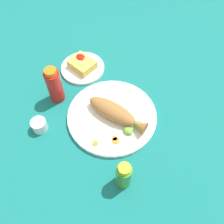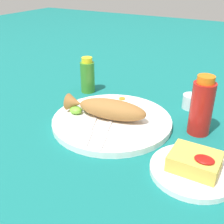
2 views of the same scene
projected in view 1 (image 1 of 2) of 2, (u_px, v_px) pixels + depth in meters
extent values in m
plane|color=#146B66|center=(112.00, 117.00, 0.98)|extent=(4.00, 4.00, 0.00)
cylinder|color=white|center=(112.00, 116.00, 0.97)|extent=(0.35, 0.35, 0.02)
ellipsoid|color=#996633|center=(112.00, 111.00, 0.94)|extent=(0.21, 0.10, 0.06)
cone|color=#996633|center=(140.00, 126.00, 0.90)|extent=(0.05, 0.06, 0.05)
cube|color=silver|center=(116.00, 107.00, 0.98)|extent=(0.04, 0.11, 0.00)
cube|color=silver|center=(125.00, 90.00, 1.03)|extent=(0.04, 0.07, 0.00)
cube|color=silver|center=(126.00, 113.00, 0.97)|extent=(0.05, 0.11, 0.00)
cube|color=silver|center=(133.00, 95.00, 1.01)|extent=(0.04, 0.07, 0.00)
cylinder|color=orange|center=(95.00, 143.00, 0.89)|extent=(0.02, 0.02, 0.00)
cylinder|color=orange|center=(115.00, 138.00, 0.90)|extent=(0.02, 0.02, 0.00)
cylinder|color=orange|center=(116.00, 141.00, 0.90)|extent=(0.03, 0.03, 0.00)
ellipsoid|color=#6BB233|center=(128.00, 130.00, 0.91)|extent=(0.04, 0.03, 0.02)
ellipsoid|color=#6BB233|center=(139.00, 125.00, 0.93)|extent=(0.04, 0.03, 0.02)
cylinder|color=#B21914|center=(55.00, 86.00, 0.97)|extent=(0.06, 0.06, 0.15)
cylinder|color=orange|center=(50.00, 72.00, 0.90)|extent=(0.04, 0.04, 0.02)
cylinder|color=#3D8428|center=(124.00, 176.00, 0.79)|extent=(0.05, 0.05, 0.11)
cylinder|color=yellow|center=(124.00, 169.00, 0.74)|extent=(0.04, 0.04, 0.02)
cylinder|color=silver|center=(39.00, 125.00, 0.93)|extent=(0.06, 0.06, 0.05)
cylinder|color=white|center=(40.00, 127.00, 0.94)|extent=(0.05, 0.05, 0.02)
cylinder|color=white|center=(83.00, 68.00, 1.11)|extent=(0.19, 0.19, 0.01)
cube|color=gold|center=(82.00, 64.00, 1.09)|extent=(0.11, 0.09, 0.04)
ellipsoid|color=#AD140F|center=(80.00, 57.00, 1.09)|extent=(0.04, 0.03, 0.01)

